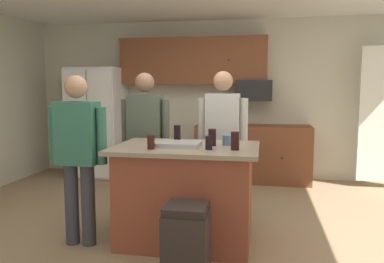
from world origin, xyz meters
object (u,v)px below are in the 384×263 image
Objects in this scene: kitchen_island at (186,193)px; tumbler_amber at (212,137)px; glass_short_whisky at (235,141)px; mug_ceramic_white at (227,140)px; microwave_over_range at (254,91)px; glass_dark_ale at (151,142)px; glass_stout_tall at (209,143)px; serving_tray at (177,144)px; refrigerator at (97,122)px; person_guest_by_door at (145,134)px; trash_bin at (187,243)px; person_elder_center at (223,134)px; glass_pilsner at (177,133)px; person_host_foreground at (78,149)px.

tumbler_amber reaches higher than kitchen_island.
glass_short_whisky reaches higher than mug_ceramic_white.
microwave_over_range reaches higher than glass_dark_ale.
glass_short_whisky is (0.23, 0.02, 0.02)m from glass_stout_tall.
glass_stout_tall reaches higher than mug_ceramic_white.
microwave_over_range is at bearing 76.29° from serving_tray.
refrigerator is 2.31m from person_guest_by_door.
mug_ceramic_white is at bearing 16.41° from kitchen_island.
serving_tray is at bearing 168.76° from glass_short_whisky.
microwave_over_range reaches higher than trash_bin.
person_elder_center is 0.67m from glass_pilsner.
trash_bin is (-0.09, -0.80, -0.73)m from tumbler_amber.
person_host_foreground reaches higher than glass_short_whisky.
microwave_over_range is 0.41× the size of kitchen_island.
person_host_foreground is 1.47m from glass_short_whisky.
person_host_foreground reaches higher than tumbler_amber.
trash_bin is at bearing -98.79° from glass_stout_tall.
refrigerator is at bearing 130.48° from glass_stout_tall.
glass_pilsner is (0.46, -0.39, 0.07)m from person_guest_by_door.
mug_ceramic_white is (1.37, 0.37, 0.07)m from person_host_foreground.
person_guest_by_door is (-0.62, 0.66, 0.48)m from kitchen_island.
tumbler_amber is at bearing 16.69° from person_elder_center.
mug_ceramic_white is at bearing -94.18° from microwave_over_range.
kitchen_island is 0.81× the size of person_elder_center.
microwave_over_range is at bearing 47.13° from person_host_foreground.
mug_ceramic_white is 0.30× the size of serving_tray.
tumbler_amber reaches higher than glass_stout_tall.
glass_short_whisky is 0.31m from tumbler_amber.
glass_short_whisky reaches higher than kitchen_island.
person_host_foreground is (-0.98, -0.25, 0.45)m from kitchen_island.
person_elder_center is 13.72× the size of glass_stout_tall.
person_guest_by_door is (-0.88, -0.13, -0.01)m from person_elder_center.
person_host_foreground is (-1.55, -2.86, -0.52)m from microwave_over_range.
refrigerator reaches higher than tumbler_amber.
refrigerator is at bearing 129.25° from kitchen_island.
glass_dark_ale is 0.75m from mug_ceramic_white.
person_elder_center is 10.02× the size of glass_pilsner.
glass_pilsner is (-0.72, -2.33, -0.42)m from microwave_over_range.
glass_pilsner reaches higher than glass_stout_tall.
trash_bin is at bearing -14.37° from person_guest_by_door.
kitchen_island is at bearing 29.56° from serving_tray.
person_elder_center is at bearing 55.90° from person_guest_by_door.
glass_dark_ale is (-0.54, -1.05, 0.04)m from person_elder_center.
serving_tray reaches higher than kitchen_island.
person_guest_by_door is 1.37m from glass_short_whisky.
glass_stout_tall is 0.23m from tumbler_amber.
trash_bin is at bearing -71.57° from serving_tray.
refrigerator is at bearing 133.48° from glass_short_whisky.
glass_dark_ale is 0.21× the size of trash_bin.
person_guest_by_door reaches higher than kitchen_island.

